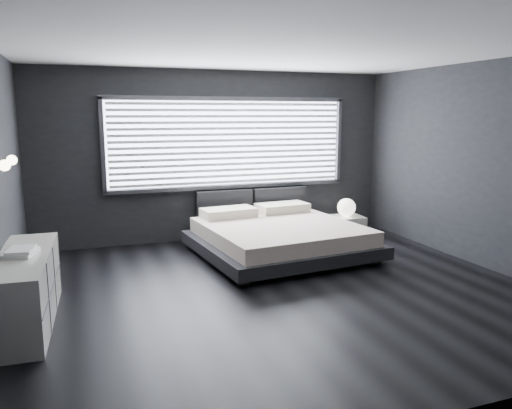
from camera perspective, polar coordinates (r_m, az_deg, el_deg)
name	(u,v)px	position (r m, az deg, el deg)	size (l,w,h in m)	color
room	(281,174)	(5.79, 2.84, 3.45)	(6.04, 6.00, 2.80)	black
window	(230,143)	(8.38, -2.99, 7.01)	(4.14, 0.09, 1.52)	white
headboard	(252,204)	(8.56, -0.41, 0.08)	(1.96, 0.16, 0.52)	black
sconce_near	(4,165)	(5.43, -26.84, 4.01)	(0.18, 0.11, 0.11)	silver
sconce_far	(11,160)	(6.02, -26.17, 4.58)	(0.18, 0.11, 0.11)	silver
bed	(279,236)	(7.50, 2.66, -3.63)	(2.60, 2.51, 0.62)	black
nightstand	(345,226)	(8.82, 10.15, -2.42)	(0.59, 0.49, 0.34)	silver
orb_lamp	(346,207)	(8.75, 10.30, -0.33)	(0.31, 0.31, 0.31)	white
dresser	(26,289)	(5.58, -24.82, -8.75)	(0.60, 1.82, 0.72)	silver
book_stack	(21,252)	(5.44, -25.32, -4.93)	(0.35, 0.41, 0.07)	white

